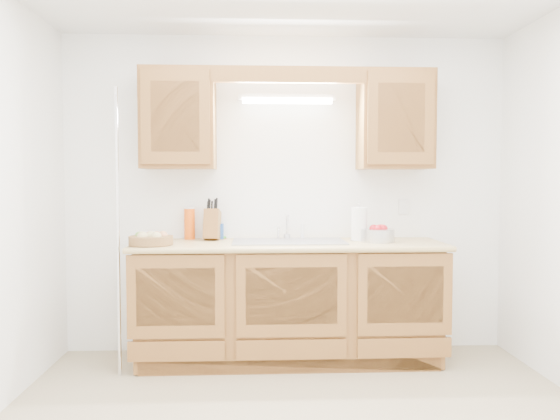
{
  "coord_description": "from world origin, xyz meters",
  "views": [
    {
      "loc": [
        -0.26,
        -2.86,
        1.35
      ],
      "look_at": [
        -0.08,
        0.85,
        1.16
      ],
      "focal_mm": 35.0,
      "sensor_mm": 36.0,
      "label": 1
    }
  ],
  "objects": [
    {
      "name": "soap_bottle",
      "position": [
        -0.54,
        1.44,
        0.99
      ],
      "size": [
        0.08,
        0.08,
        0.18
      ],
      "primitive_type": "imported",
      "rotation": [
        0.0,
        0.0,
        0.01
      ],
      "color": "#2250AD",
      "rests_on": "countertop"
    },
    {
      "name": "valance",
      "position": [
        0.0,
        1.19,
        2.14
      ],
      "size": [
        2.2,
        0.05,
        0.12
      ],
      "primitive_type": "cube",
      "color": "brown",
      "rests_on": "room"
    },
    {
      "name": "apple_bowl",
      "position": [
        0.67,
        1.18,
        0.96
      ],
      "size": [
        0.28,
        0.28,
        0.13
      ],
      "rotation": [
        0.0,
        0.0,
        0.11
      ],
      "color": "silver",
      "rests_on": "countertop"
    },
    {
      "name": "room",
      "position": [
        0.0,
        0.0,
        1.25
      ],
      "size": [
        3.52,
        3.5,
        2.5
      ],
      "color": "tan",
      "rests_on": "ground"
    },
    {
      "name": "wire_shelf_pole",
      "position": [
        -1.2,
        0.94,
        1.0
      ],
      "size": [
        0.03,
        0.03,
        2.0
      ],
      "primitive_type": "cylinder",
      "color": "silver",
      "rests_on": "ground"
    },
    {
      "name": "orange_canister",
      "position": [
        -0.77,
        1.44,
        1.03
      ],
      "size": [
        0.1,
        0.1,
        0.25
      ],
      "rotation": [
        0.0,
        0.0,
        0.18
      ],
      "color": "#F2580D",
      "rests_on": "countertop"
    },
    {
      "name": "paper_towel",
      "position": [
        0.54,
        1.24,
        1.03
      ],
      "size": [
        0.15,
        0.15,
        0.3
      ],
      "rotation": [
        0.0,
        0.0,
        0.29
      ],
      "color": "silver",
      "rests_on": "countertop"
    },
    {
      "name": "upper_cabinet_left",
      "position": [
        -0.83,
        1.33,
        1.83
      ],
      "size": [
        0.55,
        0.33,
        0.75
      ],
      "primitive_type": "cube",
      "color": "brown",
      "rests_on": "room"
    },
    {
      "name": "sponge",
      "position": [
        -0.54,
        1.44,
        0.91
      ],
      "size": [
        0.12,
        0.1,
        0.02
      ],
      "rotation": [
        0.0,
        0.0,
        0.32
      ],
      "color": "#CC333F",
      "rests_on": "countertop"
    },
    {
      "name": "sink",
      "position": [
        0.0,
        1.21,
        0.83
      ],
      "size": [
        0.84,
        0.46,
        0.36
      ],
      "color": "#9E9EA3",
      "rests_on": "countertop"
    },
    {
      "name": "base_cabinets",
      "position": [
        0.0,
        1.2,
        0.44
      ],
      "size": [
        2.2,
        0.6,
        0.86
      ],
      "primitive_type": "cube",
      "color": "brown",
      "rests_on": "ground"
    },
    {
      "name": "countertop",
      "position": [
        0.0,
        1.19,
        0.88
      ],
      "size": [
        2.3,
        0.63,
        0.04
      ],
      "primitive_type": "cube",
      "color": "#D9B972",
      "rests_on": "base_cabinets"
    },
    {
      "name": "outlet_plate",
      "position": [
        0.95,
        1.49,
        1.15
      ],
      "size": [
        0.08,
        0.01,
        0.12
      ],
      "primitive_type": "cube",
      "color": "white",
      "rests_on": "room"
    },
    {
      "name": "knife_block",
      "position": [
        -0.59,
        1.38,
        1.02
      ],
      "size": [
        0.14,
        0.2,
        0.34
      ],
      "rotation": [
        0.0,
        0.0,
        -0.1
      ],
      "color": "brown",
      "rests_on": "countertop"
    },
    {
      "name": "fluorescent_fixture",
      "position": [
        0.0,
        1.42,
        2.0
      ],
      "size": [
        0.76,
        0.08,
        0.08
      ],
      "color": "white",
      "rests_on": "room"
    },
    {
      "name": "upper_cabinet_right",
      "position": [
        0.83,
        1.33,
        1.83
      ],
      "size": [
        0.55,
        0.33,
        0.75
      ],
      "primitive_type": "cube",
      "color": "brown",
      "rests_on": "room"
    },
    {
      "name": "fruit_basket",
      "position": [
        -1.0,
        1.05,
        0.94
      ],
      "size": [
        0.41,
        0.41,
        0.1
      ],
      "rotation": [
        0.0,
        0.0,
        0.41
      ],
      "color": "#8F6039",
      "rests_on": "countertop"
    }
  ]
}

